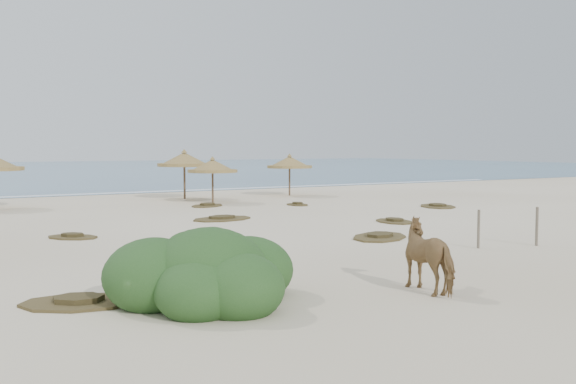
# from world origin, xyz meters

# --- Properties ---
(ground) EXTENTS (160.00, 160.00, 0.00)m
(ground) POSITION_xyz_m (0.00, 0.00, 0.00)
(ground) COLOR beige
(ground) RESTS_ON ground
(foam_line) EXTENTS (70.00, 0.60, 0.01)m
(foam_line) POSITION_xyz_m (0.00, 26.00, 0.00)
(foam_line) COLOR white
(foam_line) RESTS_ON ground
(palapa_3) EXTENTS (3.20, 3.20, 2.52)m
(palapa_3) POSITION_xyz_m (3.75, 16.18, 1.96)
(palapa_3) COLOR brown
(palapa_3) RESTS_ON ground
(palapa_4) EXTENTS (3.53, 3.53, 2.90)m
(palapa_4) POSITION_xyz_m (3.42, 19.43, 2.25)
(palapa_4) COLOR brown
(palapa_4) RESTS_ON ground
(palapa_5) EXTENTS (2.87, 2.87, 2.63)m
(palapa_5) POSITION_xyz_m (9.96, 18.42, 2.04)
(palapa_5) COLOR brown
(palapa_5) RESTS_ON ground
(horse) EXTENTS (0.94, 1.84, 1.50)m
(horse) POSITION_xyz_m (-1.17, -5.82, 0.75)
(horse) COLOR olive
(horse) RESTS_ON ground
(fence_post_near) EXTENTS (0.10, 0.10, 1.19)m
(fence_post_near) POSITION_xyz_m (5.94, -2.89, 0.59)
(fence_post_near) COLOR #6F6153
(fence_post_near) RESTS_ON ground
(fence_post_far) EXTENTS (0.10, 0.10, 1.15)m
(fence_post_far) POSITION_xyz_m (4.04, -2.32, 0.58)
(fence_post_far) COLOR #6F6153
(fence_post_far) RESTS_ON ground
(bush) EXTENTS (3.83, 3.37, 1.72)m
(bush) POSITION_xyz_m (-5.64, -4.46, 0.56)
(bush) COLOR #305323
(bush) RESTS_ON ground
(scrub_2) EXTENTS (2.04, 2.09, 0.16)m
(scrub_2) POSITION_xyz_m (-5.86, 6.11, 0.05)
(scrub_2) COLOR brown
(scrub_2) RESTS_ON ground
(scrub_3) EXTENTS (2.98, 2.24, 0.16)m
(scrub_3) POSITION_xyz_m (0.71, 8.51, 0.05)
(scrub_3) COLOR brown
(scrub_3) RESTS_ON ground
(scrub_4) EXTENTS (1.71, 2.25, 0.16)m
(scrub_4) POSITION_xyz_m (6.26, 4.10, 0.05)
(scrub_4) COLOR brown
(scrub_4) RESTS_ON ground
(scrub_5) EXTENTS (2.77, 3.11, 0.16)m
(scrub_5) POSITION_xyz_m (12.45, 8.08, 0.05)
(scrub_5) COLOR brown
(scrub_5) RESTS_ON ground
(scrub_7) EXTENTS (2.53, 2.40, 0.16)m
(scrub_7) POSITION_xyz_m (2.63, 14.38, 0.05)
(scrub_7) COLOR brown
(scrub_7) RESTS_ON ground
(scrub_9) EXTENTS (3.06, 2.84, 0.16)m
(scrub_9) POSITION_xyz_m (2.90, 0.91, 0.05)
(scrub_9) COLOR brown
(scrub_9) RESTS_ON ground
(scrub_10) EXTENTS (1.12, 1.62, 0.16)m
(scrub_10) POSITION_xyz_m (6.89, 12.52, 0.05)
(scrub_10) COLOR brown
(scrub_10) RESTS_ON ground
(scrub_11) EXTENTS (2.60, 2.20, 0.16)m
(scrub_11) POSITION_xyz_m (-7.79, -3.19, 0.05)
(scrub_11) COLOR brown
(scrub_11) RESTS_ON ground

